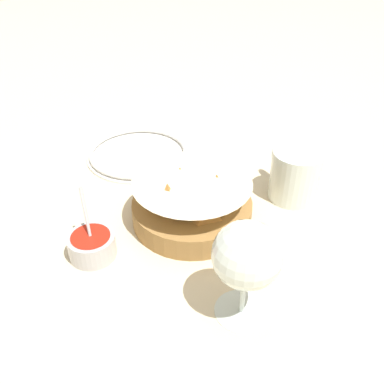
{
  "coord_description": "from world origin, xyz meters",
  "views": [
    {
      "loc": [
        -0.59,
        0.22,
        0.48
      ],
      "look_at": [
        -0.04,
        0.02,
        0.06
      ],
      "focal_mm": 40.0,
      "sensor_mm": 36.0,
      "label": 1
    }
  ],
  "objects_px": {
    "food_basket": "(192,203)",
    "beer_mug": "(294,176)",
    "side_plate": "(138,153)",
    "wine_glass": "(247,258)",
    "sauce_cup": "(92,244)"
  },
  "relations": [
    {
      "from": "food_basket",
      "to": "beer_mug",
      "type": "height_order",
      "value": "beer_mug"
    },
    {
      "from": "food_basket",
      "to": "beer_mug",
      "type": "distance_m",
      "value": 0.2
    },
    {
      "from": "beer_mug",
      "to": "side_plate",
      "type": "relative_size",
      "value": 0.58
    },
    {
      "from": "food_basket",
      "to": "beer_mug",
      "type": "bearing_deg",
      "value": -89.32
    },
    {
      "from": "wine_glass",
      "to": "beer_mug",
      "type": "height_order",
      "value": "wine_glass"
    },
    {
      "from": "wine_glass",
      "to": "beer_mug",
      "type": "distance_m",
      "value": 0.3
    },
    {
      "from": "food_basket",
      "to": "side_plate",
      "type": "xyz_separation_m",
      "value": [
        0.25,
        0.03,
        -0.03
      ]
    },
    {
      "from": "side_plate",
      "to": "food_basket",
      "type": "bearing_deg",
      "value": -172.19
    },
    {
      "from": "food_basket",
      "to": "sauce_cup",
      "type": "relative_size",
      "value": 1.93
    },
    {
      "from": "beer_mug",
      "to": "side_plate",
      "type": "distance_m",
      "value": 0.34
    },
    {
      "from": "food_basket",
      "to": "beer_mug",
      "type": "xyz_separation_m",
      "value": [
        0.0,
        -0.2,
        0.01
      ]
    },
    {
      "from": "beer_mug",
      "to": "side_plate",
      "type": "bearing_deg",
      "value": 44.15
    },
    {
      "from": "wine_glass",
      "to": "beer_mug",
      "type": "xyz_separation_m",
      "value": [
        0.21,
        -0.21,
        -0.06
      ]
    },
    {
      "from": "sauce_cup",
      "to": "wine_glass",
      "type": "relative_size",
      "value": 0.71
    },
    {
      "from": "wine_glass",
      "to": "beer_mug",
      "type": "bearing_deg",
      "value": -44.13
    }
  ]
}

